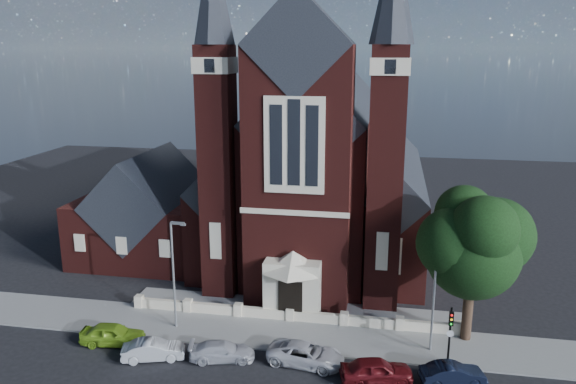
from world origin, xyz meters
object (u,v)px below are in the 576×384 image
church (320,169)px  traffic_signal (450,329)px  car_dark_red (377,370)px  car_navy (453,374)px  parish_hall (150,215)px  car_lime_van (113,334)px  car_white_suv (306,354)px  street_tree (475,247)px  street_lamp_right (436,288)px  car_silver_a (153,350)px  car_silver_b (222,351)px  street_lamp_left (174,269)px

church → traffic_signal: bearing=-61.8°
car_dark_red → car_navy: bearing=-96.8°
parish_hall → car_lime_van: (4.61, -17.00, -3.27)m
car_white_suv → street_tree: bearing=-58.0°
street_lamp_right → car_silver_a: (-17.95, -4.31, -3.93)m
car_silver_a → street_lamp_right: bearing=-94.6°
church → traffic_signal: size_ratio=8.72×
car_navy → street_tree: bearing=-30.1°
car_lime_van → car_white_suv: car_lime_van is taller
street_lamp_right → car_white_suv: street_lamp_right is taller
street_tree → street_lamp_right: street_tree is taller
parish_hall → car_navy: parish_hall is taller
parish_hall → street_lamp_right: size_ratio=1.51×
parish_hall → car_lime_van: parish_hall is taller
car_silver_a → car_dark_red: 14.40m
car_lime_van → car_silver_a: 3.77m
parish_hall → car_silver_a: bearing=-66.0°
car_lime_van → car_navy: size_ratio=1.11×
car_silver_a → car_navy: car_silver_a is taller
traffic_signal → car_silver_a: traffic_signal is taller
car_lime_van → parish_hall: bearing=8.3°
traffic_signal → car_dark_red: bearing=-149.2°
church → street_lamp_right: (10.09, -18.94, -3.59)m
street_tree → car_lime_van: street_tree is taller
church → parish_hall: size_ratio=2.86×
street_tree → car_lime_van: 25.22m
car_silver_b → car_navy: car_navy is taller
parish_hall → street_lamp_left: 16.18m
car_navy → parish_hall: bearing=42.6°
street_tree → car_white_suv: street_tree is taller
car_white_suv → traffic_signal: bearing=-72.8°
parish_hall → church: bearing=17.2°
parish_hall → car_white_suv: size_ratio=2.47×
traffic_signal → street_lamp_left: bearing=175.2°
street_tree → traffic_signal: 5.70m
church → street_lamp_left: 20.84m
church → car_lime_van: (-11.39, -21.94, -7.44)m
traffic_signal → car_dark_red: size_ratio=0.90×
parish_hall → car_white_suv: (18.02, -17.07, -3.32)m
parish_hall → car_silver_b: bearing=-54.4°
street_tree → car_lime_van: (-23.98, -4.71, -6.22)m
street_tree → street_lamp_right: size_ratio=1.32×
street_lamp_right → street_tree: bearing=34.3°
car_silver_a → street_tree: bearing=-91.7°
street_tree → traffic_signal: size_ratio=2.67×
parish_hall → street_tree: (28.60, -12.29, 2.95)m
car_dark_red → car_silver_a: bearing=75.9°
parish_hall → street_lamp_right: parish_hall is taller
street_tree → street_lamp_left: (-20.51, -1.71, -2.36)m
street_lamp_right → car_silver_b: bearing=-165.2°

